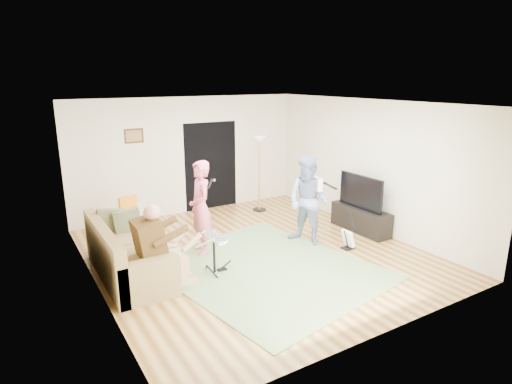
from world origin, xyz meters
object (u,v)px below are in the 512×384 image
Objects in this scene: sofa at (123,259)px; guitar_spare at (348,238)px; guitarist at (308,201)px; torchiere_lamp at (259,160)px; singer at (201,208)px; dining_chair at (134,226)px; television at (361,192)px; drum_kit at (214,256)px; tv_cabinet at (361,219)px.

guitar_spare is (3.89, -1.03, -0.09)m from sofa.
torchiere_lamp is at bearing 150.35° from guitarist.
singer is 1.56m from dining_chair.
sofa is 4.29m from torchiere_lamp.
singer reaches higher than guitar_spare.
television is (0.86, 0.61, 0.64)m from guitar_spare.
drum_kit is 1.07m from singer.
tv_cabinet is 1.22× the size of television.
guitarist is (2.11, 0.25, 0.56)m from drum_kit.
guitar_spare is at bearing -14.84° from sofa.
drum_kit is 0.91× the size of guitar_spare.
torchiere_lamp is 2.73m from tv_cabinet.
drum_kit is 3.51m from tv_cabinet.
guitarist is at bearing 6.83° from drum_kit.
singer is at bearing -143.83° from torchiere_lamp.
tv_cabinet is (0.91, 0.61, 0.04)m from guitar_spare.
sofa is 1.45m from drum_kit.
sofa is at bearing 165.16° from guitar_spare.
guitarist is 1.89× the size of dining_chair.
tv_cabinet is (4.80, -0.42, -0.05)m from sofa.
singer is (0.18, 0.89, 0.56)m from drum_kit.
drum_kit is 0.39× the size of guitarist.
dining_chair is (-3.32, 2.42, 0.11)m from guitar_spare.
sofa reaches higher than drum_kit.
singer is 1.23× the size of tv_cabinet.
sofa is 3.29× the size of drum_kit.
television is at bearing 67.55° from guitarist.
drum_kit is 0.38× the size of torchiere_lamp.
tv_cabinet is 0.60m from television.
drum_kit is at bearing -176.26° from tv_cabinet.
television is at bearing -66.39° from torchiere_lamp.
guitarist is (3.41, -0.40, 0.56)m from sofa.
sofa is 1.58× the size of tv_cabinet.
dining_chair is at bearing -132.79° from singer.
singer is 3.44m from tv_cabinet.
drum_kit is at bearing -86.39° from dining_chair.
sofa is 4.82m from tv_cabinet.
torchiere_lamp is 1.97× the size of dining_chair.
sofa is at bearing -128.29° from dining_chair.
torchiere_lamp is at bearing 92.93° from guitar_spare.
drum_kit is (1.30, -0.65, -0.00)m from sofa.
guitar_spare reaches higher than tv_cabinet.
guitarist is (1.93, -0.64, -0.00)m from singer.
torchiere_lamp is (0.33, 2.29, 0.37)m from guitarist.
guitar_spare is (2.41, -1.27, -0.65)m from singer.
guitarist is at bearing -6.65° from sofa.
sofa is 4.80m from television.
torchiere_lamp is at bearing 135.05° from singer.
guitarist is 1.52m from tv_cabinet.
torchiere_lamp is at bearing 26.84° from sofa.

